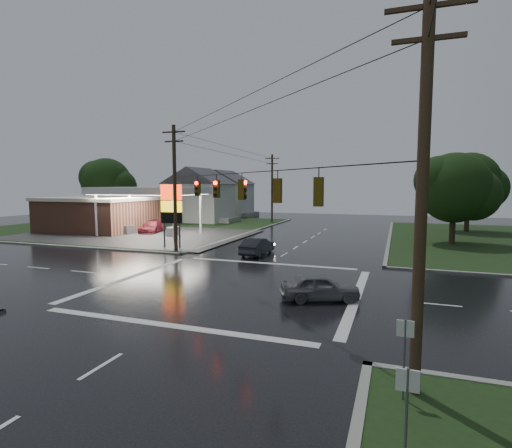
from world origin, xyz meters
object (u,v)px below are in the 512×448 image
(pylon_sign, at_px, (171,205))
(car_north, at_px, (257,246))
(gas_station, at_px, (106,211))
(utility_pole_nw, at_px, (175,186))
(utility_pole_n, at_px, (272,187))
(utility_pole_se, at_px, (422,190))
(tree_nw_behind, at_px, (108,183))
(house_far, at_px, (225,193))
(car_crossing, at_px, (320,287))
(tree_ne_far, at_px, (470,182))
(tree_ne_near, at_px, (456,188))
(house_near, at_px, (200,194))
(car_pump, at_px, (152,227))

(pylon_sign, height_order, car_north, pylon_sign)
(gas_station, height_order, utility_pole_nw, utility_pole_nw)
(gas_station, height_order, utility_pole_n, utility_pole_n)
(utility_pole_se, xyz_separation_m, utility_pole_n, (-19.00, 47.50, -0.25))
(tree_nw_behind, bearing_deg, house_far, 56.56)
(car_north, bearing_deg, utility_pole_nw, 7.93)
(tree_nw_behind, xyz_separation_m, car_north, (31.73, -19.80, -5.45))
(pylon_sign, bearing_deg, car_crossing, -36.54)
(utility_pole_se, height_order, utility_pole_n, utility_pole_se)
(tree_ne_far, relative_size, car_north, 2.22)
(utility_pole_n, xyz_separation_m, tree_ne_far, (26.65, -4.01, 0.71))
(gas_station, bearing_deg, tree_ne_near, 3.30)
(house_near, relative_size, tree_nw_behind, 1.10)
(utility_pole_se, xyz_separation_m, car_north, (-11.61, 19.70, -4.99))
(tree_nw_behind, distance_m, car_crossing, 50.35)
(utility_pole_n, bearing_deg, utility_pole_nw, -90.00)
(car_crossing, bearing_deg, house_near, 13.19)
(utility_pole_se, xyz_separation_m, car_pump, (-28.78, 29.85, -4.97))
(gas_station, bearing_deg, car_north, -21.96)
(gas_station, height_order, car_pump, gas_station)
(car_pump, bearing_deg, pylon_sign, -61.82)
(pylon_sign, relative_size, utility_pole_se, 0.55)
(utility_pole_n, height_order, house_far, utility_pole_n)
(gas_station, bearing_deg, utility_pole_se, -39.70)
(car_crossing, height_order, car_pump, car_pump)
(utility_pole_nw, xyz_separation_m, utility_pole_n, (0.00, 28.50, -0.25))
(gas_station, relative_size, tree_ne_far, 2.67)
(house_near, relative_size, car_crossing, 2.75)
(tree_ne_near, relative_size, car_crossing, 2.23)
(tree_ne_far, distance_m, car_north, 31.10)
(gas_station, relative_size, utility_pole_se, 2.38)
(utility_pole_nw, height_order, car_pump, utility_pole_nw)
(house_near, height_order, tree_nw_behind, tree_nw_behind)
(utility_pole_n, height_order, house_near, utility_pole_n)
(utility_pole_se, height_order, tree_nw_behind, utility_pole_se)
(house_far, distance_m, tree_ne_far, 41.57)
(tree_nw_behind, relative_size, tree_ne_far, 1.02)
(pylon_sign, bearing_deg, house_near, 112.28)
(house_near, relative_size, car_north, 2.50)
(utility_pole_n, height_order, tree_nw_behind, utility_pole_n)
(house_far, relative_size, tree_ne_far, 1.13)
(house_far, xyz_separation_m, car_north, (19.84, -37.80, -3.68))
(utility_pole_nw, bearing_deg, house_near, 113.37)
(pylon_sign, xyz_separation_m, house_near, (-10.45, 25.50, 0.39))
(tree_nw_behind, bearing_deg, tree_ne_near, -9.47)
(house_near, xyz_separation_m, tree_nw_behind, (-12.89, -6.01, 1.77))
(house_far, bearing_deg, utility_pole_n, -38.77)
(tree_ne_far, bearing_deg, utility_pole_n, 171.45)
(pylon_sign, relative_size, tree_ne_near, 0.67)
(pylon_sign, bearing_deg, utility_pole_nw, -45.00)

